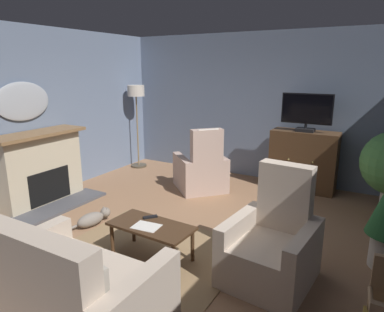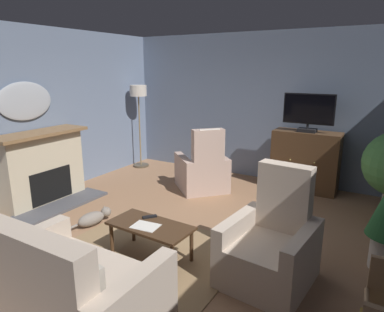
{
  "view_description": "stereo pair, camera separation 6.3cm",
  "coord_description": "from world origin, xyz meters",
  "views": [
    {
      "loc": [
        2.07,
        -3.49,
        2.15
      ],
      "look_at": [
        -0.05,
        0.22,
        1.06
      ],
      "focal_mm": 32.21,
      "sensor_mm": 36.0,
      "label": 1
    },
    {
      "loc": [
        2.12,
        -3.45,
        2.15
      ],
      "look_at": [
        -0.05,
        0.22,
        1.06
      ],
      "focal_mm": 32.21,
      "sensor_mm": 36.0,
      "label": 2
    }
  ],
  "objects": [
    {
      "name": "rug_central",
      "position": [
        -0.21,
        -0.48,
        0.01
      ],
      "size": [
        2.1,
        1.61,
        0.01
      ],
      "primitive_type": "cube",
      "color": "#8E704C",
      "rests_on": "ground_plane"
    },
    {
      "name": "armchair_angled_to_table",
      "position": [
        1.19,
        -0.28,
        0.35
      ],
      "size": [
        0.9,
        0.97,
        1.18
      ],
      "color": "#C6B29E",
      "rests_on": "ground_plane"
    },
    {
      "name": "tv_remote",
      "position": [
        -0.24,
        -0.45,
        0.43
      ],
      "size": [
        0.15,
        0.16,
        0.02
      ],
      "primitive_type": "cube",
      "rotation": [
        0.0,
        0.0,
        4.03
      ],
      "color": "black",
      "rests_on": "coffee_table"
    },
    {
      "name": "sofa_floral",
      "position": [
        -0.01,
        -1.82,
        0.34
      ],
      "size": [
        1.45,
        0.92,
        1.01
      ],
      "color": "#C6B29E",
      "rests_on": "ground_plane"
    },
    {
      "name": "tv_cabinet",
      "position": [
        0.85,
        2.66,
        0.51
      ],
      "size": [
        1.14,
        0.49,
        1.07
      ],
      "color": "#352315",
      "rests_on": "ground_plane"
    },
    {
      "name": "wall_back",
      "position": [
        0.0,
        3.01,
        1.41
      ],
      "size": [
        6.48,
        0.1,
        2.81
      ],
      "primitive_type": "cube",
      "color": "slate",
      "rests_on": "ground_plane"
    },
    {
      "name": "wall_mirror_oval",
      "position": [
        -2.91,
        -0.1,
        1.64
      ],
      "size": [
        0.06,
        0.94,
        0.6
      ],
      "primitive_type": "ellipsoid",
      "color": "#B2B7BF"
    },
    {
      "name": "floor_lamp",
      "position": [
        -2.65,
        2.37,
        1.43
      ],
      "size": [
        0.36,
        0.36,
        1.79
      ],
      "color": "#4C4233",
      "rests_on": "ground_plane"
    },
    {
      "name": "wall_left",
      "position": [
        -2.99,
        0.0,
        1.41
      ],
      "size": [
        0.1,
        6.53,
        2.81
      ],
      "primitive_type": "cube",
      "color": "slate",
      "rests_on": "ground_plane"
    },
    {
      "name": "coffee_table",
      "position": [
        -0.12,
        -0.6,
        0.37
      ],
      "size": [
        1.0,
        0.51,
        0.42
      ],
      "color": "#422B19",
      "rests_on": "ground_plane"
    },
    {
      "name": "fireplace",
      "position": [
        -2.66,
        -0.1,
        0.56
      ],
      "size": [
        0.89,
        1.54,
        1.18
      ],
      "color": "#4C4C51",
      "rests_on": "ground_plane"
    },
    {
      "name": "ground_plane",
      "position": [
        0.0,
        0.0,
        -0.02
      ],
      "size": [
        6.48,
        6.53,
        0.04
      ],
      "primitive_type": "cube",
      "color": "#936B4C"
    },
    {
      "name": "television",
      "position": [
        0.85,
        2.61,
        1.42
      ],
      "size": [
        0.85,
        0.2,
        0.66
      ],
      "color": "black",
      "rests_on": "tv_cabinet"
    },
    {
      "name": "armchair_in_far_corner",
      "position": [
        -0.72,
        1.75,
        0.35
      ],
      "size": [
        1.18,
        1.18,
        1.18
      ],
      "color": "#BC9E8E",
      "rests_on": "ground_plane"
    },
    {
      "name": "folded_newspaper",
      "position": [
        -0.13,
        -0.66,
        0.42
      ],
      "size": [
        0.32,
        0.25,
        0.01
      ],
      "primitive_type": "cube",
      "rotation": [
        0.0,
        0.0,
        0.11
      ],
      "color": "silver",
      "rests_on": "coffee_table"
    },
    {
      "name": "cat",
      "position": [
        -1.35,
        -0.31,
        0.1
      ],
      "size": [
        0.27,
        0.72,
        0.21
      ],
      "color": "gray",
      "rests_on": "ground_plane"
    }
  ]
}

